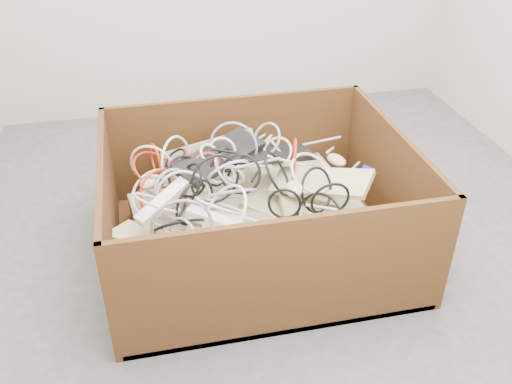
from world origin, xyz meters
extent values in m
plane|color=#4A4A4C|center=(0.00, 0.00, 0.00)|extent=(3.00, 3.00, 0.00)
cube|color=#3A230E|center=(-0.16, -0.11, 0.01)|extent=(1.28, 1.07, 0.03)
cube|color=#3A230E|center=(-0.16, 0.41, 0.27)|extent=(1.28, 0.03, 0.53)
cube|color=#3A230E|center=(-0.16, -0.63, 0.27)|extent=(1.28, 0.02, 0.53)
cube|color=#3A230E|center=(0.46, -0.11, 0.27)|extent=(0.03, 1.02, 0.53)
cube|color=#3A230E|center=(-0.79, -0.11, 0.27)|extent=(0.02, 1.02, 0.53)
cube|color=tan|center=(-0.16, -0.09, 0.08)|extent=(1.12, 0.97, 0.21)
cube|color=tan|center=(-0.27, -0.17, 0.17)|extent=(0.80, 0.72, 0.22)
cube|color=#C6C08B|center=(-0.27, 0.06, 0.20)|extent=(0.46, 0.17, 0.10)
cube|color=#C6C08B|center=(-0.02, -0.11, 0.18)|extent=(0.46, 0.39, 0.11)
cube|color=#C6C08B|center=(0.00, -0.28, 0.22)|extent=(0.22, 0.47, 0.07)
cube|color=#C6C08B|center=(-0.58, -0.31, 0.24)|extent=(0.46, 0.41, 0.08)
cube|color=#C6C08B|center=(0.14, -0.27, 0.25)|extent=(0.34, 0.47, 0.15)
cube|color=#C6C08B|center=(-0.31, 0.25, 0.31)|extent=(0.47, 0.13, 0.22)
cube|color=#C6C08B|center=(-0.37, -0.21, 0.29)|extent=(0.31, 0.47, 0.14)
cube|color=#C6C08B|center=(0.11, -0.13, 0.34)|extent=(0.43, 0.42, 0.18)
cube|color=black|center=(-0.08, 0.08, 0.38)|extent=(0.48, 0.28, 0.11)
cube|color=black|center=(-0.30, 0.03, 0.43)|extent=(0.46, 0.41, 0.06)
ellipsoid|color=beige|center=(-0.61, 0.04, 0.33)|extent=(0.12, 0.13, 0.04)
ellipsoid|color=beige|center=(0.25, 0.05, 0.33)|extent=(0.10, 0.13, 0.04)
ellipsoid|color=beige|center=(-0.29, -0.31, 0.32)|extent=(0.12, 0.08, 0.04)
ellipsoid|color=beige|center=(-0.05, -0.29, 0.43)|extent=(0.10, 0.13, 0.04)
ellipsoid|color=beige|center=(-0.33, 0.03, 0.41)|extent=(0.13, 0.10, 0.04)
ellipsoid|color=black|center=(-0.02, -0.51, 0.29)|extent=(0.13, 0.13, 0.04)
cube|color=white|center=(-0.56, -0.19, 0.38)|extent=(0.26, 0.22, 0.12)
cube|color=white|center=(-0.35, -0.34, 0.34)|extent=(0.28, 0.20, 0.10)
cube|color=#0C17C2|center=(0.33, -0.13, 0.37)|extent=(0.06, 0.06, 0.03)
torus|color=silver|center=(-0.58, 0.04, 0.31)|extent=(0.14, 0.04, 0.14)
torus|color=gray|center=(-0.07, 0.12, 0.44)|extent=(0.15, 0.16, 0.18)
torus|color=black|center=(-0.35, -0.20, 0.45)|extent=(0.23, 0.09, 0.24)
torus|color=silver|center=(-0.35, -0.39, 0.41)|extent=(0.19, 0.31, 0.25)
torus|color=red|center=(-0.36, -0.04, 0.44)|extent=(0.13, 0.11, 0.08)
torus|color=silver|center=(-0.59, -0.21, 0.38)|extent=(0.26, 0.27, 0.12)
torus|color=black|center=(-0.49, 0.11, 0.40)|extent=(0.13, 0.15, 0.09)
torus|color=black|center=(-0.45, -0.07, 0.40)|extent=(0.20, 0.18, 0.21)
torus|color=silver|center=(-0.29, -0.14, 0.44)|extent=(0.22, 0.17, 0.17)
torus|color=silver|center=(-0.59, 0.14, 0.35)|extent=(0.26, 0.14, 0.29)
torus|color=gray|center=(-0.52, -0.13, 0.40)|extent=(0.18, 0.11, 0.20)
torus|color=gray|center=(-0.30, -0.15, 0.46)|extent=(0.13, 0.18, 0.14)
torus|color=black|center=(-0.11, -0.35, 0.40)|extent=(0.17, 0.07, 0.18)
torus|color=silver|center=(-0.03, 0.06, 0.40)|extent=(0.17, 0.13, 0.16)
torus|color=gray|center=(-0.22, 0.11, 0.42)|extent=(0.23, 0.18, 0.23)
torus|color=red|center=(-0.57, 0.15, 0.38)|extent=(0.06, 0.21, 0.21)
torus|color=black|center=(-0.25, -0.19, 0.46)|extent=(0.23, 0.14, 0.21)
torus|color=black|center=(0.06, -0.26, 0.38)|extent=(0.24, 0.16, 0.26)
torus|color=gray|center=(-0.51, -0.40, 0.34)|extent=(0.13, 0.19, 0.21)
torus|color=silver|center=(0.05, -0.18, 0.42)|extent=(0.25, 0.24, 0.13)
torus|color=silver|center=(-0.34, 0.03, 0.44)|extent=(0.11, 0.12, 0.11)
torus|color=black|center=(0.07, -0.37, 0.41)|extent=(0.19, 0.04, 0.19)
torus|color=silver|center=(-0.59, -0.04, 0.32)|extent=(0.30, 0.26, 0.20)
torus|color=red|center=(0.01, -0.06, 0.40)|extent=(0.08, 0.27, 0.28)
torus|color=silver|center=(-0.28, 0.05, 0.44)|extent=(0.17, 0.08, 0.17)
torus|color=silver|center=(-0.35, -0.29, 0.39)|extent=(0.23, 0.21, 0.19)
torus|color=gray|center=(-0.51, -0.36, 0.36)|extent=(0.26, 0.03, 0.26)
torus|color=black|center=(-0.30, -0.01, 0.39)|extent=(0.17, 0.17, 0.23)
torus|color=red|center=(-0.56, -0.06, 0.32)|extent=(0.29, 0.16, 0.30)
torus|color=silver|center=(-0.27, -0.15, 0.43)|extent=(0.12, 0.08, 0.13)
torus|color=silver|center=(-0.48, 0.12, 0.37)|extent=(0.21, 0.28, 0.34)
torus|color=black|center=(-0.51, -0.30, 0.32)|extent=(0.31, 0.22, 0.23)
torus|color=gray|center=(-0.48, 0.13, 0.33)|extent=(0.14, 0.10, 0.15)
torus|color=gray|center=(-0.31, -0.25, 0.41)|extent=(0.28, 0.23, 0.18)
torus|color=black|center=(-0.44, -0.21, 0.36)|extent=(0.22, 0.16, 0.26)
torus|color=black|center=(0.03, -0.39, 0.32)|extent=(0.15, 0.29, 0.29)
torus|color=black|center=(-0.45, -0.14, 0.41)|extent=(0.10, 0.21, 0.20)
torus|color=black|center=(-0.09, -0.19, 0.44)|extent=(0.18, 0.27, 0.23)
torus|color=red|center=(-0.58, 0.12, 0.34)|extent=(0.27, 0.28, 0.13)
torus|color=silver|center=(-0.48, -0.15, 0.36)|extent=(0.31, 0.09, 0.31)
cylinder|color=black|center=(-0.50, -0.27, 0.37)|extent=(0.05, 0.16, 0.07)
cylinder|color=black|center=(0.20, -0.08, 0.32)|extent=(0.15, 0.22, 0.03)
cylinder|color=black|center=(-0.18, -0.16, 0.42)|extent=(0.06, 0.12, 0.04)
cylinder|color=black|center=(-0.27, -0.03, 0.48)|extent=(0.16, 0.04, 0.05)
cylinder|color=silver|center=(-0.20, -0.11, 0.44)|extent=(0.18, 0.12, 0.06)
cylinder|color=gray|center=(0.21, 0.15, 0.38)|extent=(0.18, 0.05, 0.06)
cylinder|color=gray|center=(0.19, -0.19, 0.32)|extent=(0.10, 0.09, 0.05)
cylinder|color=silver|center=(-0.39, -0.09, 0.41)|extent=(0.12, 0.13, 0.03)
cylinder|color=gray|center=(-0.10, 0.26, 0.35)|extent=(0.16, 0.13, 0.02)
cylinder|color=red|center=(-0.47, 0.17, 0.35)|extent=(0.21, 0.10, 0.05)
cylinder|color=red|center=(-0.65, -0.45, 0.26)|extent=(0.03, 0.12, 0.04)
cylinder|color=silver|center=(0.25, 0.13, 0.34)|extent=(0.08, 0.11, 0.05)
cylinder|color=silver|center=(0.10, -0.37, 0.36)|extent=(0.22, 0.10, 0.04)
cylinder|color=silver|center=(-0.01, -0.03, 0.40)|extent=(0.16, 0.09, 0.04)
cylinder|color=red|center=(-0.20, 0.24, 0.36)|extent=(0.20, 0.05, 0.05)
cylinder|color=silver|center=(0.00, 0.07, 0.37)|extent=(0.07, 0.23, 0.06)
cylinder|color=silver|center=(-0.07, 0.16, 0.39)|extent=(0.14, 0.22, 0.04)
cylinder|color=red|center=(-0.16, 0.14, 0.40)|extent=(0.12, 0.24, 0.03)
cylinder|color=gray|center=(-0.58, -0.35, 0.35)|extent=(0.10, 0.23, 0.08)
cylinder|color=gray|center=(-0.17, -0.17, 0.49)|extent=(0.20, 0.07, 0.02)
cylinder|color=silver|center=(-0.18, -0.45, 0.38)|extent=(0.21, 0.12, 0.05)
camera|label=1|loc=(-0.60, -2.09, 1.62)|focal=39.34mm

